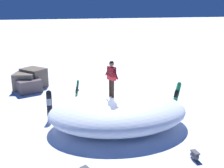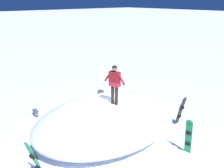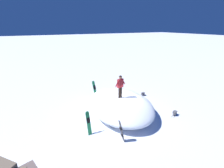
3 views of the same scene
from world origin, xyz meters
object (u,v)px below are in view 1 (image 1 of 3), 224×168
Objects in this scene: backpack_far at (195,155)px; snowboard_secondary_upright at (77,93)px; snowboard_tertiary_upright at (176,97)px; snowboard_primary_upright at (49,105)px; snowboarder_standing at (112,75)px.

snowboard_secondary_upright is at bearing 25.24° from backpack_far.
snowboard_tertiary_upright is 2.60× the size of backpack_far.
snowboard_primary_upright is 2.21m from snowboard_secondary_upright.
snowboard_primary_upright is at bearing 42.03° from backpack_far.
snowboarder_standing reaches higher than backpack_far.
snowboard_secondary_upright is at bearing 21.08° from snowboarder_standing.
snowboard_tertiary_upright is at bearing -22.19° from backpack_far.
snowboarder_standing is 3.65m from snowboard_secondary_upright.
snowboard_secondary_upright is 5.66m from snowboard_tertiary_upright.
snowboard_primary_upright is (1.58, 2.85, -1.74)m from snowboarder_standing.
snowboard_primary_upright is 7.43m from backpack_far.
snowboard_primary_upright is 6.84m from snowboard_tertiary_upright.
snowboarder_standing is 3.69m from snowboard_primary_upright.
snowboarder_standing is at bearing 97.43° from snowboard_tertiary_upright.
snowboard_secondary_upright is (3.01, 1.16, -1.71)m from snowboarder_standing.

